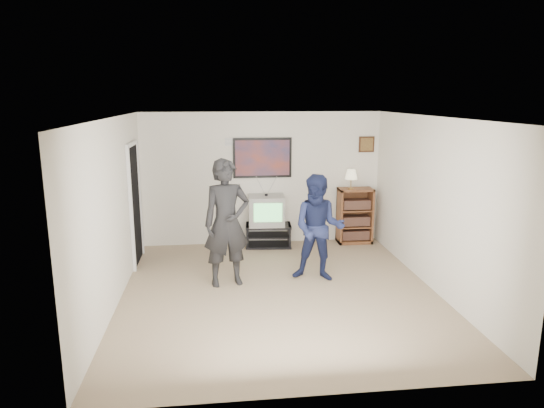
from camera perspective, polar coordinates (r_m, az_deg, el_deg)
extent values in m
cube|color=brown|center=(7.13, 0.89, -10.35)|extent=(4.50, 5.00, 0.01)
cube|color=white|center=(6.57, 0.97, 10.15)|extent=(4.50, 5.00, 0.01)
cube|color=white|center=(9.18, -1.14, 2.99)|extent=(4.50, 0.01, 2.50)
cube|color=white|center=(6.83, -18.15, -0.99)|extent=(0.01, 5.00, 2.50)
cube|color=white|center=(7.38, 18.52, -0.03)|extent=(0.01, 5.00, 2.50)
cube|color=black|center=(9.11, -0.43, -2.55)|extent=(0.88, 0.54, 0.04)
cube|color=black|center=(9.21, -0.42, -4.84)|extent=(0.88, 0.54, 0.04)
cube|color=black|center=(9.12, -2.88, -3.78)|extent=(0.08, 0.45, 0.42)
cube|color=black|center=(9.21, 2.01, -3.62)|extent=(0.08, 0.45, 0.42)
imported|color=black|center=(7.17, -5.35, -2.24)|extent=(0.78, 0.59, 1.90)
imported|color=#192046|center=(7.39, 5.51, -2.84)|extent=(0.95, 0.83, 1.64)
cube|color=white|center=(7.27, -5.20, 0.72)|extent=(0.06, 0.12, 0.03)
cube|color=white|center=(7.58, 5.22, -0.81)|extent=(0.05, 0.13, 0.04)
cube|color=black|center=(9.10, -1.14, 5.45)|extent=(1.10, 0.03, 0.75)
cube|color=white|center=(9.03, -4.65, 7.27)|extent=(0.28, 0.02, 0.14)
cube|color=black|center=(9.48, 11.06, 6.91)|extent=(0.30, 0.03, 0.30)
cube|color=black|center=(8.41, -15.85, -0.11)|extent=(0.03, 0.85, 2.00)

